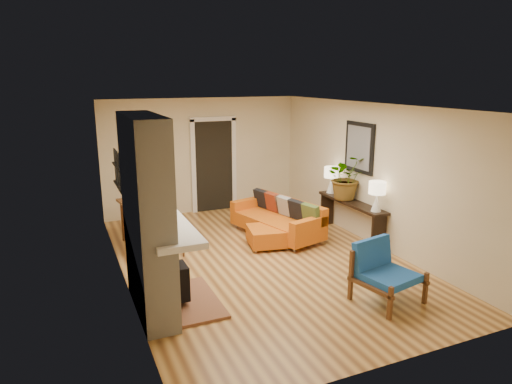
% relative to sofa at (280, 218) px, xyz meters
% --- Properties ---
extents(room_shell, '(6.50, 6.50, 6.50)m').
position_rel_sofa_xyz_m(room_shell, '(-0.26, 1.62, 0.90)').
color(room_shell, tan).
rests_on(room_shell, ground).
extents(fireplace, '(1.09, 1.68, 2.60)m').
position_rel_sofa_xyz_m(fireplace, '(-2.86, -2.02, 0.90)').
color(fireplace, white).
rests_on(fireplace, ground).
extents(sofa, '(1.31, 2.11, 0.77)m').
position_rel_sofa_xyz_m(sofa, '(0.00, 0.00, 0.00)').
color(sofa, silver).
rests_on(sofa, ground).
extents(ottoman, '(0.83, 0.83, 0.36)m').
position_rel_sofa_xyz_m(ottoman, '(-0.47, -0.48, -0.13)').
color(ottoman, silver).
rests_on(ottoman, ground).
extents(blue_chair, '(0.94, 0.92, 0.83)m').
position_rel_sofa_xyz_m(blue_chair, '(0.12, -2.98, 0.11)').
color(blue_chair, brown).
rests_on(blue_chair, ground).
extents(dining_table, '(0.98, 1.91, 1.01)m').
position_rel_sofa_xyz_m(dining_table, '(-2.43, 0.49, 0.32)').
color(dining_table, brown).
rests_on(dining_table, ground).
extents(console_table, '(0.34, 1.85, 0.72)m').
position_rel_sofa_xyz_m(console_table, '(1.21, -0.67, 0.24)').
color(console_table, black).
rests_on(console_table, ground).
extents(lamp_near, '(0.30, 0.30, 0.54)m').
position_rel_sofa_xyz_m(lamp_near, '(1.21, -1.40, 0.72)').
color(lamp_near, white).
rests_on(lamp_near, console_table).
extents(lamp_far, '(0.30, 0.30, 0.54)m').
position_rel_sofa_xyz_m(lamp_far, '(1.21, 0.07, 0.72)').
color(lamp_far, white).
rests_on(lamp_far, console_table).
extents(houseplant, '(0.92, 0.84, 0.89)m').
position_rel_sofa_xyz_m(houseplant, '(1.20, -0.48, 0.83)').
color(houseplant, '#1E5919').
rests_on(houseplant, console_table).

